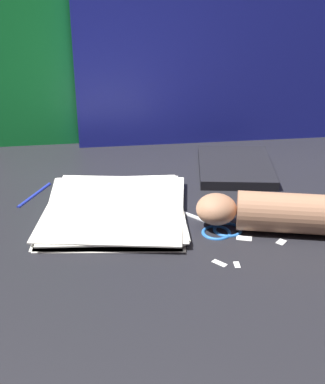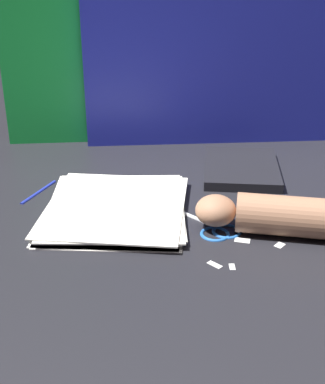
# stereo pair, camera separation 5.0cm
# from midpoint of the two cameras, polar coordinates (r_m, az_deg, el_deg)

# --- Properties ---
(ground_plane) EXTENTS (6.00, 6.00, 0.00)m
(ground_plane) POSITION_cam_midpoint_polar(r_m,az_deg,el_deg) (1.11, 1.96, -2.03)
(ground_plane) COLOR black
(backdrop_panel_left) EXTENTS (0.57, 0.09, 0.54)m
(backdrop_panel_left) POSITION_cam_midpoint_polar(r_m,az_deg,el_deg) (1.45, -4.59, 15.60)
(backdrop_panel_left) COLOR green
(backdrop_panel_left) RESTS_ON ground_plane
(backdrop_panel_center) EXTENTS (0.84, 0.11, 0.42)m
(backdrop_panel_center) POSITION_cam_midpoint_polar(r_m,az_deg,el_deg) (1.46, 9.77, 13.08)
(backdrop_panel_center) COLOR #2833D1
(backdrop_panel_center) RESTS_ON ground_plane
(paper_stack) EXTENTS (0.30, 0.33, 0.02)m
(paper_stack) POSITION_cam_midpoint_polar(r_m,az_deg,el_deg) (1.11, -3.76, -1.73)
(paper_stack) COLOR white
(paper_stack) RESTS_ON ground_plane
(book_closed) EXTENTS (0.19, 0.24, 0.02)m
(book_closed) POSITION_cam_midpoint_polar(r_m,az_deg,el_deg) (1.31, 9.48, 2.50)
(book_closed) COLOR black
(book_closed) RESTS_ON ground_plane
(scissors) EXTENTS (0.16, 0.18, 0.01)m
(scissors) POSITION_cam_midpoint_polar(r_m,az_deg,el_deg) (1.05, 6.93, -3.55)
(scissors) COLOR silver
(scissors) RESTS_ON ground_plane
(hand_forearm) EXTENTS (0.34, 0.13, 0.08)m
(hand_forearm) POSITION_cam_midpoint_polar(r_m,az_deg,el_deg) (1.04, 14.53, -2.51)
(hand_forearm) COLOR #A87556
(hand_forearm) RESTS_ON ground_plane
(paper_scrap_near) EXTENTS (0.03, 0.03, 0.00)m
(paper_scrap_near) POSITION_cam_midpoint_polar(r_m,az_deg,el_deg) (0.94, 7.13, -7.70)
(paper_scrap_near) COLOR white
(paper_scrap_near) RESTS_ON ground_plane
(paper_scrap_mid) EXTENTS (0.01, 0.02, 0.00)m
(paper_scrap_mid) POSITION_cam_midpoint_polar(r_m,az_deg,el_deg) (0.94, 8.98, -7.89)
(paper_scrap_mid) COLOR white
(paper_scrap_mid) RESTS_ON ground_plane
(paper_scrap_far) EXTENTS (0.03, 0.02, 0.00)m
(paper_scrap_far) POSITION_cam_midpoint_polar(r_m,az_deg,el_deg) (1.02, 9.92, -5.10)
(paper_scrap_far) COLOR white
(paper_scrap_far) RESTS_ON ground_plane
(paper_scrap_side) EXTENTS (0.02, 0.02, 0.00)m
(paper_scrap_side) POSITION_cam_midpoint_polar(r_m,az_deg,el_deg) (1.02, 13.79, -5.53)
(paper_scrap_side) COLOR white
(paper_scrap_side) RESTS_ON ground_plane
(pen) EXTENTS (0.05, 0.12, 0.01)m
(pen) POSITION_cam_midpoint_polar(r_m,az_deg,el_deg) (1.22, -11.93, 0.10)
(pen) COLOR #2333B2
(pen) RESTS_ON ground_plane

